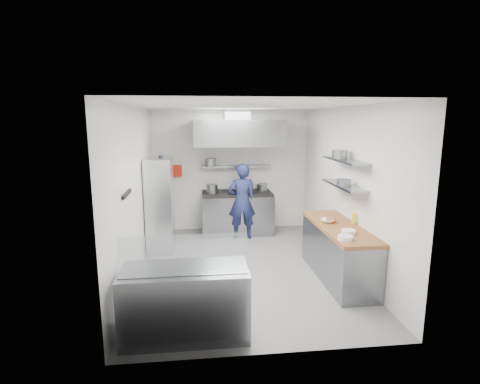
{
  "coord_description": "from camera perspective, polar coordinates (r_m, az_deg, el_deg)",
  "views": [
    {
      "loc": [
        -0.77,
        -6.2,
        2.58
      ],
      "look_at": [
        0.0,
        0.6,
        1.25
      ],
      "focal_mm": 28.0,
      "sensor_mm": 36.0,
      "label": 1
    }
  ],
  "objects": [
    {
      "name": "ceiling",
      "position": [
        6.25,
        0.63,
        13.01
      ],
      "size": [
        5.0,
        5.0,
        0.0
      ],
      "primitive_type": "plane",
      "rotation": [
        3.14,
        0.0,
        0.0
      ],
      "color": "silver",
      "rests_on": "wall_back"
    },
    {
      "name": "wall_shelf_lower",
      "position": [
        6.47,
        15.53,
        0.98
      ],
      "size": [
        0.3,
        1.3,
        0.04
      ],
      "primitive_type": "cube",
      "color": "gray",
      "rests_on": "wall_right"
    },
    {
      "name": "wall_shelf_upper",
      "position": [
        6.41,
        15.72,
        4.68
      ],
      "size": [
        0.3,
        1.3,
        0.04
      ],
      "primitive_type": "cube",
      "color": "gray",
      "rests_on": "wall_right"
    },
    {
      "name": "rack_jar",
      "position": [
        7.46,
        -11.92,
        4.76
      ],
      "size": [
        0.1,
        0.1,
        0.18
      ],
      "primitive_type": "cylinder",
      "color": "black",
      "rests_on": "wire_rack"
    },
    {
      "name": "over_range_shelf",
      "position": [
        8.65,
        -0.64,
        3.95
      ],
      "size": [
        1.6,
        0.3,
        0.04
      ],
      "primitive_type": "cube",
      "color": "gray",
      "rests_on": "wall_back"
    },
    {
      "name": "gas_range",
      "position": [
        8.61,
        -0.46,
        -3.32
      ],
      "size": [
        1.6,
        0.8,
        0.9
      ],
      "primitive_type": "cube",
      "color": "gray",
      "rests_on": "floor"
    },
    {
      "name": "copper_pan",
      "position": [
        6.42,
        13.68,
        -4.22
      ],
      "size": [
        0.15,
        0.15,
        0.06
      ],
      "primitive_type": "cylinder",
      "color": "#BD6735",
      "rests_on": "prep_counter_top"
    },
    {
      "name": "wall_back",
      "position": [
        8.82,
        -1.39,
        3.3
      ],
      "size": [
        3.6,
        2.8,
        0.02
      ],
      "primitive_type": "cube",
      "rotation": [
        1.57,
        0.0,
        0.0
      ],
      "color": "white",
      "rests_on": "floor"
    },
    {
      "name": "plate_stack_a",
      "position": [
        5.55,
        15.73,
        -6.72
      ],
      "size": [
        0.21,
        0.21,
        0.06
      ],
      "primitive_type": "cylinder",
      "color": "white",
      "rests_on": "prep_counter_top"
    },
    {
      "name": "display_case",
      "position": [
        4.73,
        -8.32,
        -16.25
      ],
      "size": [
        1.5,
        0.7,
        0.85
      ],
      "primitive_type": "cube",
      "color": "gray",
      "rests_on": "floor"
    },
    {
      "name": "cooktop",
      "position": [
        8.51,
        -0.47,
        -0.19
      ],
      "size": [
        1.57,
        0.78,
        0.06
      ],
      "primitive_type": "cube",
      "color": "black",
      "rests_on": "gas_range"
    },
    {
      "name": "wall_left",
      "position": [
        6.4,
        -15.61,
        -0.04
      ],
      "size": [
        2.8,
        5.0,
        0.02
      ],
      "primitive_type": "cube",
      "rotation": [
        1.57,
        0.0,
        1.57
      ],
      "color": "white",
      "rests_on": "floor"
    },
    {
      "name": "wall_right",
      "position": [
        6.82,
        15.8,
        0.61
      ],
      "size": [
        2.8,
        5.0,
        0.02
      ],
      "primitive_type": "cube",
      "rotation": [
        1.57,
        0.0,
        -1.57
      ],
      "color": "white",
      "rests_on": "floor"
    },
    {
      "name": "floor",
      "position": [
        6.76,
        0.58,
        -11.44
      ],
      "size": [
        5.0,
        5.0,
        0.0
      ],
      "primitive_type": "plane",
      "color": "slate",
      "rests_on": "ground"
    },
    {
      "name": "mixing_bowl",
      "position": [
        6.39,
        13.18,
        -4.29
      ],
      "size": [
        0.3,
        0.3,
        0.06
      ],
      "primitive_type": "imported",
      "rotation": [
        0.0,
        0.0,
        -0.4
      ],
      "color": "white",
      "rests_on": "prep_counter_top"
    },
    {
      "name": "red_firebox",
      "position": [
        8.73,
        -9.57,
        3.21
      ],
      "size": [
        0.22,
        0.1,
        0.26
      ],
      "primitive_type": "cube",
      "color": "red",
      "rests_on": "wall_back"
    },
    {
      "name": "prep_counter_base",
      "position": [
        6.41,
        14.69,
        -9.07
      ],
      "size": [
        0.62,
        2.0,
        0.84
      ],
      "primitive_type": "cube",
      "color": "gray",
      "rests_on": "floor"
    },
    {
      "name": "shelf_pot_d",
      "position": [
        6.52,
        14.95,
        5.61
      ],
      "size": [
        0.26,
        0.26,
        0.14
      ],
      "primitive_type": "cylinder",
      "color": "slate",
      "rests_on": "wall_shelf_upper"
    },
    {
      "name": "rack_bin_a",
      "position": [
        7.56,
        -12.06,
        -2.88
      ],
      "size": [
        0.16,
        0.19,
        0.17
      ],
      "primitive_type": "cube",
      "color": "white",
      "rests_on": "wire_rack"
    },
    {
      "name": "stock_pot_right",
      "position": [
        8.69,
        3.34,
        0.76
      ],
      "size": [
        0.25,
        0.25,
        0.16
      ],
      "primitive_type": "cylinder",
      "color": "slate",
      "rests_on": "cooktop"
    },
    {
      "name": "stock_pot_left",
      "position": [
        8.37,
        -4.25,
        0.51
      ],
      "size": [
        0.26,
        0.26,
        0.2
      ],
      "primitive_type": "cylinder",
      "color": "slate",
      "rests_on": "cooktop"
    },
    {
      "name": "rack_bin_b",
      "position": [
        7.69,
        -12.04,
        1.17
      ],
      "size": [
        0.16,
        0.2,
        0.18
      ],
      "primitive_type": "cube",
      "color": "yellow",
      "rests_on": "wire_rack"
    },
    {
      "name": "shelf_pot_c",
      "position": [
        6.34,
        15.56,
        1.42
      ],
      "size": [
        0.24,
        0.24,
        0.1
      ],
      "primitive_type": "cylinder",
      "color": "slate",
      "rests_on": "wall_shelf_lower"
    },
    {
      "name": "extractor_hood",
      "position": [
        8.18,
        -0.35,
        9.03
      ],
      "size": [
        1.9,
        1.15,
        0.55
      ],
      "primitive_type": "cube",
      "color": "gray",
      "rests_on": "wall_back"
    },
    {
      "name": "wall_front",
      "position": [
        3.96,
        5.08,
        -6.38
      ],
      "size": [
        3.6,
        2.8,
        0.02
      ],
      "primitive_type": "cube",
      "rotation": [
        -1.57,
        0.0,
        0.0
      ],
      "color": "white",
      "rests_on": "floor"
    },
    {
      "name": "stock_pot_mid",
      "position": [
        8.47,
        0.89,
        0.79
      ],
      "size": [
        0.34,
        0.34,
        0.24
      ],
      "primitive_type": "cylinder",
      "color": "slate",
      "rests_on": "cooktop"
    },
    {
      "name": "chef",
      "position": [
        8.14,
        0.28,
        -1.43
      ],
      "size": [
        0.61,
        0.41,
        1.65
      ],
      "primitive_type": "imported",
      "rotation": [
        0.0,
        0.0,
        3.17
      ],
      "color": "#18204A",
      "rests_on": "floor"
    },
    {
      "name": "knife_strip",
      "position": [
        5.49,
        -16.88,
        -0.29
      ],
      "size": [
        0.04,
        0.55,
        0.05
      ],
      "primitive_type": "cube",
      "color": "black",
      "rests_on": "wall_left"
    },
    {
      "name": "prep_counter_top",
      "position": [
        6.27,
        14.89,
        -5.2
      ],
      "size": [
        0.65,
        2.04,
        0.06
      ],
      "primitive_type": "cube",
      "color": "brown",
      "rests_on": "prep_counter_base"
    },
    {
      "name": "hood_duct",
      "position": [
        8.4,
        -0.52,
        11.68
      ],
      "size": [
        0.55,
        0.55,
        0.24
      ],
      "primitive_type": "cube",
      "color": "slate",
      "rests_on": "extractor_hood"
    },
    {
      "name": "display_glass",
      "position": [
        4.36,
        -8.6,
        -9.41
      ],
      "size": [
        1.47,
        0.19,
        0.42
      ],
      "primitive_type": "cube",
      "rotation": [
        -0.38,
        0.0,
        0.0
      ],
      "color": "silver",
      "rests_on": "display_case"
    },
    {
      "name": "shelf_pot_a",
      "position": [
        8.45,
        -4.54,
        4.51
      ],
      "size": [
        0.24,
        0.24,
        0.18
      ],
      "primitive_type": "cylinder",
      "color": "slate",
      "rests_on": "over_range_shelf"
    },
    {
      "name": "plate_stack_b",
      "position": [
        5.85,
        16.18,
        -5.85
      ],
      "size": [
        0.21,
        0.21,
        0.06
      ],
      "primitive_type": "cylinder",
      "color": "white",
      "rests_on": "prep_counter_top"
    },
    {
      "name": "wire_rack",
      "position": [
        7.58,
        -12.06,
        -1.87
      ],
      "size": [
        0.5,
        0.9,
        1.85
      ],
      "primitive_type": "cube",
      "color": "silver",
      "rests_on": "floor"
    },
    {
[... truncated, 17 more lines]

